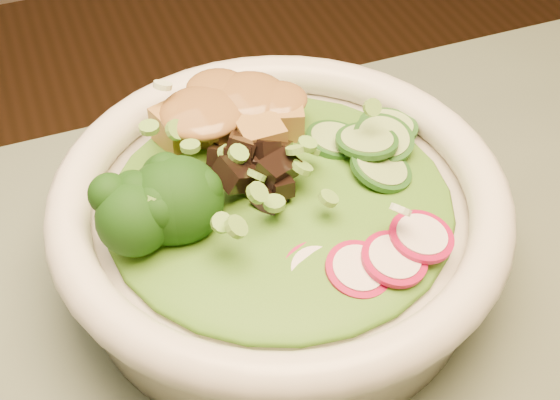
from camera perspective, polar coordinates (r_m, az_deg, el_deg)
name	(u,v)px	position (r m, az deg, el deg)	size (l,w,h in m)	color
salad_bowl	(280,222)	(0.54, 0.00, -1.64)	(0.31, 0.31, 0.08)	silver
lettuce_bed	(280,199)	(0.52, 0.00, 0.08)	(0.23, 0.23, 0.03)	#255812
broccoli_florets	(186,225)	(0.48, -6.92, -1.85)	(0.09, 0.08, 0.05)	black
radish_slices	(355,263)	(0.48, 5.49, -4.63)	(0.13, 0.05, 0.02)	maroon
cucumber_slices	(370,143)	(0.54, 6.63, 4.19)	(0.08, 0.08, 0.04)	#97C46D
mushroom_heap	(268,169)	(0.52, -0.87, 2.31)	(0.08, 0.08, 0.05)	black
tofu_cubes	(225,124)	(0.56, -4.03, 5.57)	(0.10, 0.07, 0.04)	#A47436
peanut_sauce	(224,107)	(0.55, -4.11, 6.77)	(0.08, 0.06, 0.02)	brown
scallion_garnish	(280,168)	(0.50, 0.00, 2.39)	(0.22, 0.22, 0.03)	#659E37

